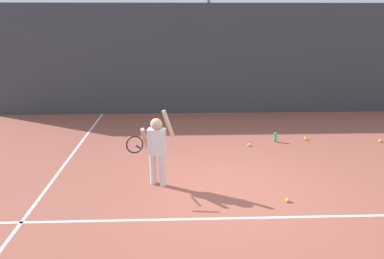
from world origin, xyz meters
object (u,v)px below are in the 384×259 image
at_px(water_bottle, 275,137).
at_px(tennis_ball_1, 380,141).
at_px(tennis_player, 156,146).
at_px(tennis_ball_4, 288,200).
at_px(tennis_ball_2, 305,139).
at_px(tennis_ball_3, 249,145).

distance_m(water_bottle, tennis_ball_1, 2.44).
bearing_deg(tennis_player, tennis_ball_1, 30.20).
xyz_separation_m(tennis_player, tennis_ball_1, (5.05, 2.00, -0.69)).
xyz_separation_m(tennis_player, water_bottle, (2.61, 2.11, -0.62)).
bearing_deg(tennis_ball_4, tennis_ball_2, 66.30).
distance_m(tennis_ball_1, tennis_ball_3, 3.10).
height_order(tennis_player, tennis_ball_4, tennis_player).
bearing_deg(tennis_ball_1, tennis_player, -158.41).
bearing_deg(tennis_ball_4, water_bottle, 79.52).
bearing_deg(tennis_player, tennis_ball_4, -9.06).
relative_size(tennis_player, tennis_ball_4, 20.46).
distance_m(tennis_ball_1, tennis_ball_2, 1.70).
bearing_deg(tennis_ball_4, tennis_ball_1, 42.13).
bearing_deg(tennis_ball_2, tennis_player, -146.75).
height_order(tennis_player, tennis_ball_1, tennis_player).
relative_size(water_bottle, tennis_ball_3, 3.33).
height_order(water_bottle, tennis_ball_1, water_bottle).
relative_size(tennis_player, tennis_ball_2, 20.46).
bearing_deg(tennis_ball_4, tennis_ball_3, 93.31).
xyz_separation_m(tennis_ball_1, tennis_ball_2, (-1.69, 0.21, 0.00)).
distance_m(tennis_player, tennis_ball_3, 2.78).
bearing_deg(tennis_ball_2, tennis_ball_3, -165.60).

